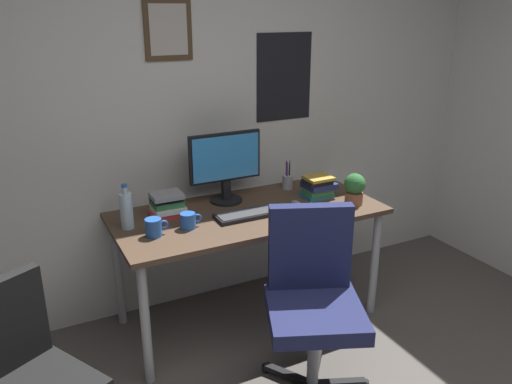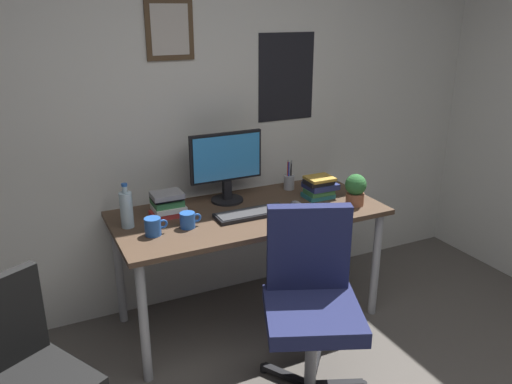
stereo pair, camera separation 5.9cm
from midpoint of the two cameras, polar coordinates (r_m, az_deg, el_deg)
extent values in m
cube|color=silver|center=(3.24, -6.20, 9.57)|extent=(4.40, 0.08, 2.60)
cube|color=#4C3823|center=(3.10, -9.03, 17.38)|extent=(0.28, 0.02, 0.34)
cube|color=beige|center=(3.09, -8.96, 17.37)|extent=(0.22, 0.00, 0.28)
cube|color=black|center=(3.43, 3.88, 12.59)|extent=(0.40, 0.01, 0.56)
cube|color=#4C3828|center=(3.06, -0.26, -2.34)|extent=(1.59, 0.73, 0.03)
cylinder|color=#9EA0A5|center=(2.76, -11.73, -14.05)|extent=(0.05, 0.05, 0.70)
cylinder|color=#9EA0A5|center=(3.34, 13.63, -7.81)|extent=(0.05, 0.05, 0.70)
cylinder|color=#9EA0A5|center=(3.28, -14.45, -8.49)|extent=(0.05, 0.05, 0.70)
cylinder|color=#9EA0A5|center=(3.78, 7.86, -4.07)|extent=(0.05, 0.05, 0.70)
cube|color=#1E234C|center=(2.59, 6.98, -13.33)|extent=(0.60, 0.60, 0.08)
cube|color=#1E234C|center=(2.63, 6.48, -6.10)|extent=(0.41, 0.23, 0.45)
cylinder|color=#9EA0A5|center=(2.73, 6.76, -17.73)|extent=(0.08, 0.08, 0.42)
cube|color=black|center=(2.86, 9.55, -20.30)|extent=(0.27, 0.14, 0.03)
cube|color=black|center=(2.95, 7.04, -18.81)|extent=(0.21, 0.24, 0.03)
cylinder|color=black|center=(3.07, 7.42, -17.44)|extent=(0.05, 0.05, 0.04)
cube|color=black|center=(2.89, 3.97, -19.64)|extent=(0.18, 0.26, 0.03)
cylinder|color=black|center=(2.95, 1.45, -18.96)|extent=(0.05, 0.05, 0.04)
cylinder|color=black|center=(3.20, -2.69, -0.87)|extent=(0.20, 0.20, 0.01)
cube|color=black|center=(3.18, -2.71, 0.26)|extent=(0.05, 0.04, 0.12)
cube|color=black|center=(3.12, -2.81, 3.93)|extent=(0.46, 0.02, 0.30)
cube|color=#338CD8|center=(3.10, -2.67, 3.84)|extent=(0.43, 0.00, 0.27)
cube|color=black|center=(2.98, 0.06, -2.42)|extent=(0.43, 0.15, 0.02)
cube|color=#38383A|center=(2.97, 0.06, -2.18)|extent=(0.41, 0.13, 0.00)
ellipsoid|color=black|center=(3.11, 5.08, -1.41)|extent=(0.06, 0.11, 0.04)
cylinder|color=silver|center=(2.87, -13.60, -1.95)|extent=(0.07, 0.07, 0.20)
cylinder|color=silver|center=(2.83, -13.80, 0.31)|extent=(0.03, 0.03, 0.04)
cylinder|color=#2659B2|center=(2.82, -13.84, 0.78)|extent=(0.03, 0.03, 0.01)
cylinder|color=#2659B2|center=(2.83, -7.02, -3.12)|extent=(0.08, 0.08, 0.09)
torus|color=#2659B2|center=(2.84, -6.00, -2.87)|extent=(0.05, 0.01, 0.05)
cylinder|color=#2659B2|center=(2.76, -10.78, -3.79)|extent=(0.09, 0.09, 0.10)
torus|color=#2659B2|center=(2.77, -9.68, -3.51)|extent=(0.05, 0.01, 0.05)
cylinder|color=brown|center=(3.19, 11.43, -0.77)|extent=(0.11, 0.11, 0.07)
sphere|color=#2D6B33|center=(3.16, 11.54, 0.80)|extent=(0.13, 0.13, 0.13)
ellipsoid|color=#287A38|center=(3.16, 10.84, 1.19)|extent=(0.07, 0.08, 0.02)
ellipsoid|color=#287A38|center=(3.20, 11.71, 1.06)|extent=(0.07, 0.08, 0.02)
ellipsoid|color=#287A38|center=(3.12, 11.50, 0.86)|extent=(0.08, 0.07, 0.02)
cylinder|color=#9EA0A5|center=(3.41, 4.18, 1.09)|extent=(0.07, 0.07, 0.09)
cylinder|color=#263FBF|center=(3.37, 4.16, 2.26)|extent=(0.01, 0.01, 0.13)
cylinder|color=red|center=(3.38, 4.05, 2.30)|extent=(0.01, 0.01, 0.13)
cylinder|color=black|center=(3.38, 4.41, 2.32)|extent=(0.01, 0.01, 0.13)
cylinder|color=#9EA0A5|center=(3.39, 4.36, 2.43)|extent=(0.01, 0.03, 0.14)
cylinder|color=#9EA0A5|center=(3.38, 4.13, 2.40)|extent=(0.01, 0.02, 0.14)
cube|color=#26727A|center=(3.28, 7.42, -0.37)|extent=(0.18, 0.14, 0.03)
cube|color=#33723F|center=(3.27, 7.52, 0.06)|extent=(0.16, 0.12, 0.03)
cube|color=navy|center=(3.27, 7.69, 0.71)|extent=(0.19, 0.16, 0.03)
cube|color=black|center=(3.24, 7.47, 1.10)|extent=(0.16, 0.12, 0.03)
cube|color=gold|center=(3.24, 7.60, 1.51)|extent=(0.17, 0.14, 0.02)
cube|color=#B22D28|center=(3.01, -9.16, -2.37)|extent=(0.20, 0.12, 0.03)
cube|color=silver|center=(3.01, -9.11, -1.75)|extent=(0.18, 0.15, 0.03)
cube|color=#33723F|center=(3.01, -9.29, -1.09)|extent=(0.17, 0.16, 0.03)
cube|color=black|center=(3.00, -9.34, -0.60)|extent=(0.17, 0.13, 0.02)
cube|color=gray|center=(2.97, -9.31, -0.32)|extent=(0.17, 0.14, 0.03)
camera|label=1|loc=(0.03, -89.42, 0.21)|focal=36.04mm
camera|label=2|loc=(0.03, 90.58, -0.21)|focal=36.04mm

